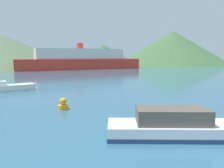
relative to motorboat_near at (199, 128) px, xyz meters
name	(u,v)px	position (x,y,z in m)	size (l,w,h in m)	color
motorboat_near	(199,128)	(0.00, 0.00, 0.00)	(8.10, 3.71, 1.81)	silver
ferry_distant	(80,60)	(0.62, 54.08, 2.09)	(35.27, 13.53, 7.26)	red
buoy_marker	(63,105)	(-5.70, 6.77, -0.08)	(0.69, 0.69, 0.79)	orange
hill_central	(2,51)	(-23.39, 72.66, 4.88)	(53.49, 53.49, 10.57)	#4C6647
hill_east	(104,55)	(13.70, 82.04, 3.70)	(29.70, 29.70, 8.21)	#38563D
hill_far_east	(172,48)	(43.12, 77.93, 6.81)	(47.32, 47.32, 14.43)	#3D6038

